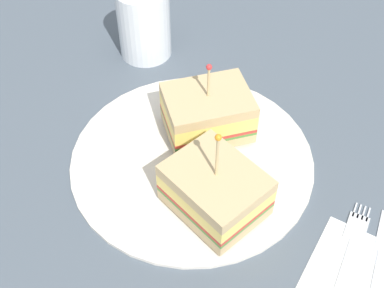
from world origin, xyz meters
The scene contains 8 objects.
ground_plane centered at (0.00, 0.00, -1.00)cm, with size 114.96×114.96×2.00cm, color #4C5660.
plate centered at (0.00, 0.00, 0.47)cm, with size 29.19×29.19×0.94cm, color silver.
sandwich_half_front centered at (2.94, -7.05, 3.69)cm, with size 12.70×12.67×11.37cm.
sandwich_half_back centered at (1.60, 4.53, 3.75)cm, with size 12.12×10.59×10.24cm.
drink_glass centered at (-8.20, 20.55, 4.52)cm, with size 7.49×7.49×10.29cm.
napkin centered at (17.75, -14.32, 0.07)cm, with size 11.10×9.99×0.15cm, color white.
fork centered at (17.79, -9.98, 0.17)cm, with size 5.92×12.35×0.35cm.
knife centered at (20.41, -11.60, 0.18)cm, with size 5.44×12.94×0.35cm.
Camera 1 is at (2.62, -39.01, 46.76)cm, focal length 47.07 mm.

